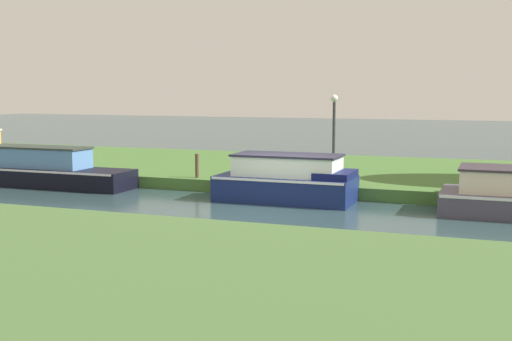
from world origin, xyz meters
The scene contains 7 objects.
ground_plane centered at (0.00, 0.00, 0.00)m, with size 120.00×120.00×0.00m, color #2D4549.
riverbank_far centered at (0.00, 7.00, 0.20)m, with size 72.00×10.00×0.40m, color #456F31.
riverbank_near centered at (0.00, -9.00, 0.20)m, with size 72.00×10.00×0.40m, color #486A36.
black_narrowboat centered at (-9.80, 1.20, 0.62)m, with size 8.01×1.59×1.95m.
navy_cruiser centered at (-0.01, 1.20, 0.64)m, with size 4.14×1.92×1.44m.
lamp_post centered at (0.74, 3.89, 2.18)m, with size 0.24×0.24×2.81m.
mooring_post_near centered at (-3.66, 2.48, 0.81)m, with size 0.13×0.13×0.81m, color brown.
Camera 1 is at (6.00, -17.48, 3.34)m, focal length 45.88 mm.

